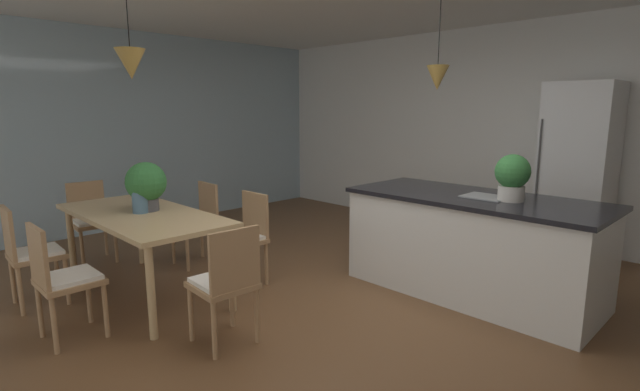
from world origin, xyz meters
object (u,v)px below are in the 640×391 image
(refrigerator, at_px, (577,173))
(chair_window_end, at_px, (91,219))
(chair_far_left, at_px, (198,220))
(dining_table, at_px, (142,221))
(chair_far_right, at_px, (245,235))
(chair_kitchen_end, at_px, (226,281))
(potted_plant_on_table, at_px, (146,184))
(potted_plant_on_island, at_px, (512,176))
(vase_on_dining_table, at_px, (140,201))
(kitchen_island, at_px, (472,244))
(chair_near_right, at_px, (62,277))
(chair_near_left, at_px, (30,252))

(refrigerator, bearing_deg, chair_window_end, -133.96)
(chair_far_left, xyz_separation_m, chair_window_end, (-0.89, -0.79, 0.00))
(dining_table, height_order, chair_far_right, chair_far_right)
(chair_kitchen_end, xyz_separation_m, chair_window_end, (-2.62, 0.01, 0.00))
(chair_kitchen_end, relative_size, potted_plant_on_table, 1.98)
(potted_plant_on_island, bearing_deg, chair_kitchen_end, -116.85)
(chair_far_left, bearing_deg, vase_on_dining_table, -62.05)
(chair_kitchen_end, height_order, kitchen_island, kitchen_island)
(kitchen_island, bearing_deg, chair_window_end, -148.05)
(dining_table, bearing_deg, kitchen_island, 45.63)
(chair_window_end, height_order, refrigerator, refrigerator)
(chair_kitchen_end, relative_size, refrigerator, 0.45)
(chair_kitchen_end, distance_m, potted_plant_on_table, 1.45)
(kitchen_island, relative_size, refrigerator, 1.13)
(chair_far_left, relative_size, chair_kitchen_end, 1.00)
(chair_kitchen_end, distance_m, chair_near_right, 1.19)
(dining_table, height_order, chair_kitchen_end, chair_kitchen_end)
(chair_far_left, relative_size, chair_far_right, 1.00)
(dining_table, bearing_deg, chair_near_left, -118.21)
(dining_table, xyz_separation_m, refrigerator, (2.37, 3.82, 0.29))
(potted_plant_on_table, bearing_deg, chair_far_left, 118.03)
(chair_near_right, bearing_deg, chair_kitchen_end, 41.71)
(chair_near_right, distance_m, refrigerator, 5.03)
(potted_plant_on_island, bearing_deg, kitchen_island, 180.00)
(refrigerator, xyz_separation_m, potted_plant_on_table, (-2.41, -3.74, 0.03))
(chair_near_left, xyz_separation_m, vase_on_dining_table, (0.43, 0.79, 0.38))
(potted_plant_on_island, bearing_deg, chair_near_left, -134.05)
(vase_on_dining_table, bearing_deg, chair_window_end, 179.61)
(chair_far_right, distance_m, potted_plant_on_table, 1.00)
(dining_table, height_order, chair_window_end, chair_window_end)
(kitchen_island, relative_size, vase_on_dining_table, 10.47)
(dining_table, height_order, refrigerator, refrigerator)
(chair_near_right, height_order, vase_on_dining_table, vase_on_dining_table)
(dining_table, xyz_separation_m, chair_far_right, (0.42, 0.79, -0.21))
(dining_table, relative_size, refrigerator, 0.97)
(chair_kitchen_end, height_order, potted_plant_on_island, potted_plant_on_island)
(kitchen_island, height_order, potted_plant_on_table, potted_plant_on_table)
(chair_far_right, height_order, vase_on_dining_table, vase_on_dining_table)
(kitchen_island, distance_m, potted_plant_on_table, 2.96)
(potted_plant_on_table, distance_m, vase_on_dining_table, 0.17)
(chair_far_left, distance_m, potted_plant_on_island, 3.15)
(vase_on_dining_table, bearing_deg, chair_far_left, 117.95)
(dining_table, bearing_deg, chair_window_end, 179.88)
(chair_far_right, relative_size, refrigerator, 0.45)
(chair_near_right, bearing_deg, dining_table, 118.08)
(kitchen_island, height_order, potted_plant_on_island, potted_plant_on_island)
(chair_near_right, distance_m, vase_on_dining_table, 0.97)
(chair_near_left, distance_m, refrigerator, 5.41)
(chair_far_left, relative_size, chair_window_end, 1.00)
(chair_far_left, bearing_deg, potted_plant_on_table, -61.97)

